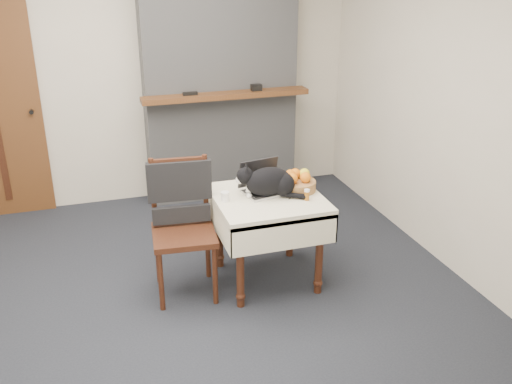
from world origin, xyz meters
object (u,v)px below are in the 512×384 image
laptop (263,184)px  chair (181,208)px  pill_bottle (307,195)px  fruit_basket (298,182)px  cat (270,182)px  side_table (267,210)px  cream_jar (225,197)px

laptop → chair: size_ratio=0.36×
pill_bottle → fruit_basket: size_ratio=0.30×
cat → fruit_basket: cat is taller
side_table → laptop: (-0.00, 0.10, 0.17)m
laptop → chair: 0.63m
cream_jar → chair: bearing=162.6°
side_table → chair: (-0.62, 0.10, 0.06)m
cat → fruit_basket: size_ratio=1.78×
laptop → side_table: bearing=-98.1°
laptop → pill_bottle: 0.36m
cream_jar → pill_bottle: bearing=-15.8°
side_table → chair: bearing=171.0°
cream_jar → fruit_basket: size_ratio=0.26×
fruit_basket → chair: bearing=176.2°
cream_jar → chair: 0.33m
pill_bottle → chair: chair is taller
side_table → laptop: 0.20m
fruit_basket → side_table: bearing=-170.8°
cat → chair: 0.67m
side_table → cat: size_ratio=1.61×
side_table → cream_jar: cream_jar is taller
cat → pill_bottle: size_ratio=5.85×
laptop → fruit_basket: 0.26m
cream_jar → fruit_basket: (0.57, 0.04, 0.03)m
laptop → cream_jar: size_ratio=5.11×
side_table → fruit_basket: 0.31m
cat → chair: size_ratio=0.48×
chair → cat: bearing=-3.0°
cream_jar → pill_bottle: (0.57, -0.16, 0.01)m
cream_jar → chair: chair is taller
laptop → cream_jar: 0.33m
pill_bottle → chair: (-0.87, 0.26, -0.10)m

